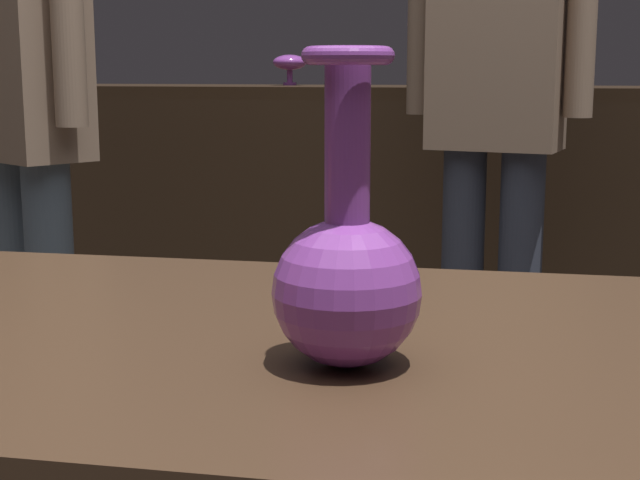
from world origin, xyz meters
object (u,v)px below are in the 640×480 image
(visitor_center_back, at_px, (497,81))
(visitor_near_left, at_px, (24,86))
(shelf_vase_left, at_px, (290,63))
(vase_centerpiece, at_px, (347,271))

(visitor_center_back, height_order, visitor_near_left, visitor_center_back)
(visitor_center_back, relative_size, visitor_near_left, 1.01)
(visitor_near_left, bearing_deg, shelf_vase_left, -75.04)
(vase_centerpiece, distance_m, visitor_near_left, 1.57)
(shelf_vase_left, distance_m, visitor_center_back, 0.99)
(vase_centerpiece, xyz_separation_m, visitor_center_back, (0.11, 1.65, 0.13))
(vase_centerpiece, distance_m, visitor_center_back, 1.66)
(vase_centerpiece, height_order, shelf_vase_left, shelf_vase_left)
(visitor_center_back, bearing_deg, vase_centerpiece, 99.74)
(vase_centerpiece, xyz_separation_m, visitor_near_left, (-0.95, 1.24, 0.13))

